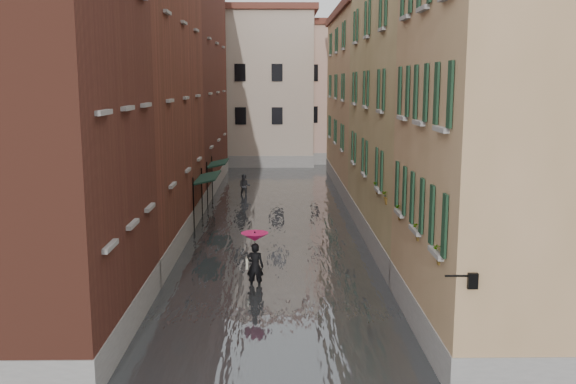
{
  "coord_description": "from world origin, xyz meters",
  "views": [
    {
      "loc": [
        0.13,
        -19.42,
        7.29
      ],
      "look_at": [
        0.49,
        5.4,
        3.0
      ],
      "focal_mm": 40.0,
      "sensor_mm": 36.0,
      "label": 1
    }
  ],
  "objects": [
    {
      "name": "building_right_near",
      "position": [
        7.0,
        -2.0,
        5.75
      ],
      "size": [
        6.0,
        8.0,
        11.5
      ],
      "primitive_type": "cube",
      "color": "#A07D52",
      "rests_on": "ground"
    },
    {
      "name": "pedestrian_main",
      "position": [
        -0.72,
        2.45,
        1.27
      ],
      "size": [
        0.99,
        0.99,
        2.06
      ],
      "color": "black",
      "rests_on": "ground"
    },
    {
      "name": "building_left_mid",
      "position": [
        -7.0,
        9.0,
        6.25
      ],
      "size": [
        6.0,
        14.0,
        12.5
      ],
      "primitive_type": "cube",
      "color": "brown",
      "rests_on": "ground"
    },
    {
      "name": "window_planters",
      "position": [
        4.12,
        0.51,
        3.51
      ],
      "size": [
        0.59,
        10.71,
        0.84
      ],
      "color": "brown",
      "rests_on": "ground"
    },
    {
      "name": "building_end_cream",
      "position": [
        -3.0,
        38.0,
        6.5
      ],
      "size": [
        12.0,
        9.0,
        13.0
      ],
      "primitive_type": "cube",
      "color": "#AF9E8B",
      "rests_on": "ground"
    },
    {
      "name": "wall_lantern",
      "position": [
        4.33,
        -6.0,
        3.01
      ],
      "size": [
        0.71,
        0.22,
        0.35
      ],
      "color": "black",
      "rests_on": "ground"
    },
    {
      "name": "building_left_far",
      "position": [
        -7.0,
        24.0,
        7.0
      ],
      "size": [
        6.0,
        16.0,
        14.0
      ],
      "primitive_type": "cube",
      "color": "brown",
      "rests_on": "ground"
    },
    {
      "name": "building_end_pink",
      "position": [
        6.0,
        40.0,
        6.0
      ],
      "size": [
        10.0,
        9.0,
        12.0
      ],
      "primitive_type": "cube",
      "color": "tan",
      "rests_on": "ground"
    },
    {
      "name": "awning_far",
      "position": [
        -3.49,
        17.97,
        2.46
      ],
      "size": [
        1.09,
        2.81,
        2.8
      ],
      "color": "#163226",
      "rests_on": "ground"
    },
    {
      "name": "pedestrian_far",
      "position": [
        -2.04,
        20.57,
        0.76
      ],
      "size": [
        0.75,
        0.59,
        1.52
      ],
      "primitive_type": "imported",
      "rotation": [
        0.0,
        0.0,
        -0.01
      ],
      "color": "black",
      "rests_on": "ground"
    },
    {
      "name": "ground",
      "position": [
        0.0,
        0.0,
        0.0
      ],
      "size": [
        120.0,
        120.0,
        0.0
      ],
      "primitive_type": "plane",
      "color": "slate",
      "rests_on": "ground"
    },
    {
      "name": "building_left_near",
      "position": [
        -7.0,
        -2.0,
        6.5
      ],
      "size": [
        6.0,
        8.0,
        13.0
      ],
      "primitive_type": "cube",
      "color": "brown",
      "rests_on": "ground"
    },
    {
      "name": "building_right_mid",
      "position": [
        7.0,
        9.0,
        6.5
      ],
      "size": [
        6.0,
        14.0,
        13.0
      ],
      "primitive_type": "cube",
      "color": "tan",
      "rests_on": "ground"
    },
    {
      "name": "awning_near",
      "position": [
        -3.48,
        12.35,
        2.48
      ],
      "size": [
        1.09,
        3.41,
        2.8
      ],
      "color": "#163226",
      "rests_on": "ground"
    },
    {
      "name": "floodwater",
      "position": [
        0.0,
        13.0,
        0.1
      ],
      "size": [
        10.0,
        60.0,
        0.2
      ],
      "primitive_type": "cube",
      "color": "#474B4F",
      "rests_on": "ground"
    },
    {
      "name": "building_right_far",
      "position": [
        7.0,
        24.0,
        5.75
      ],
      "size": [
        6.0,
        16.0,
        11.5
      ],
      "primitive_type": "cube",
      "color": "#A07D52",
      "rests_on": "ground"
    }
  ]
}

